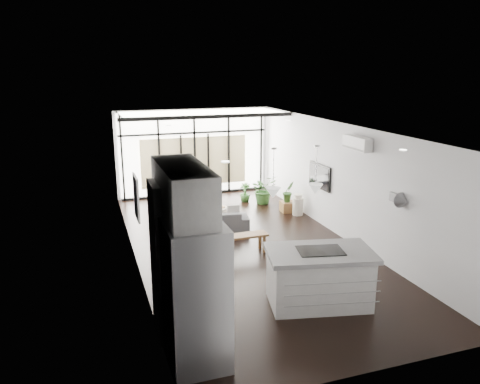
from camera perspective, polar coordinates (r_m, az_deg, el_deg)
floor at (r=11.08m, az=0.50°, el=-6.64°), size 5.00×10.00×0.00m
ceiling at (r=10.38m, az=0.53°, el=7.88°), size 5.00×10.00×0.00m
wall_left at (r=10.13m, az=-12.97°, el=-0.77°), size 0.02×10.00×2.80m
wall_right at (r=11.68m, az=12.18°, el=1.36°), size 0.02×10.00×2.80m
wall_back at (r=15.35m, az=-5.63°, el=4.85°), size 5.00×0.02×2.80m
wall_front at (r=6.40m, az=15.59°, el=-10.40°), size 5.00×0.02×2.80m
glazing at (r=15.23m, az=-5.53°, el=4.78°), size 5.00×0.20×2.80m
skylight at (r=14.20m, az=-4.84°, el=9.63°), size 4.70×1.90×0.06m
neighbour_building at (r=15.36m, az=-5.56°, el=3.72°), size 3.50×0.02×1.60m
island at (r=8.48m, az=9.61°, el=-10.24°), size 2.03×1.45×1.01m
cooktop at (r=8.27m, az=9.77°, el=-7.04°), size 0.88×0.68×0.01m
fridge at (r=6.66m, az=-5.42°, el=-12.33°), size 0.80×1.00×2.07m
appliance_column at (r=7.26m, az=-8.01°, el=-8.26°), size 0.64×0.67×2.47m
upper_cabinets at (r=6.59m, az=-6.93°, el=-0.40°), size 0.62×1.75×0.86m
pendant_left at (r=7.95m, az=4.06°, el=-0.10°), size 0.26×0.26×0.18m
pendant_right at (r=8.29m, az=9.17°, el=0.37°), size 0.26×0.26×0.18m
sofa at (r=12.03m, az=-3.25°, el=-3.13°), size 1.85×0.82×0.70m
console_bench at (r=10.60m, az=-0.21°, el=-6.41°), size 1.36×0.36×0.44m
pouf at (r=12.84m, az=-2.44°, el=-2.68°), size 0.57×0.57×0.38m
crate at (r=13.68m, az=5.86°, el=-1.79°), size 0.43×0.43×0.30m
plant_tall at (r=14.42m, az=2.88°, el=-0.06°), size 0.97×1.03×0.69m
plant_med at (r=14.62m, az=0.61°, el=-0.55°), size 0.53×0.67×0.33m
plant_crate at (r=13.60m, az=5.89°, el=-0.64°), size 0.44×0.66×0.27m
milk_can at (r=13.39m, az=7.07°, el=-1.52°), size 0.33×0.33×0.61m
bistro_set at (r=14.93m, az=-6.56°, el=0.45°), size 1.60×0.91×0.72m
tv at (r=12.53m, az=9.69°, el=1.94°), size 0.05×1.10×0.65m
ac_unit at (r=10.75m, az=14.10°, el=5.80°), size 0.22×0.90×0.30m
framed_art at (r=9.62m, az=-12.53°, el=-0.66°), size 0.04×0.70×0.90m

